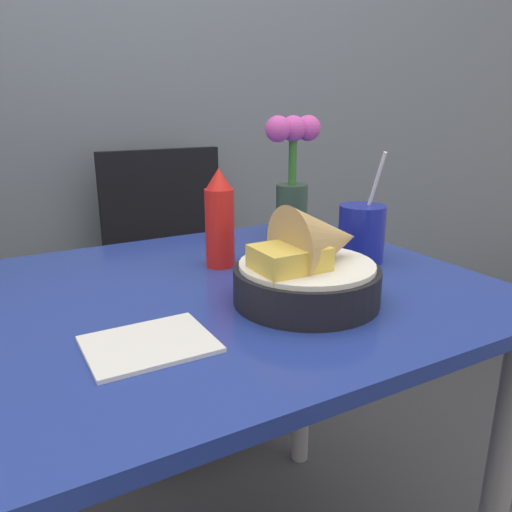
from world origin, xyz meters
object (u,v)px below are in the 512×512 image
chair_far_window (174,268)px  ketchup_bottle (220,220)px  flower_vase (292,174)px  drink_cup (362,235)px  food_basket (311,267)px

chair_far_window → ketchup_bottle: (-0.12, -0.62, 0.30)m
chair_far_window → flower_vase: size_ratio=3.20×
drink_cup → ketchup_bottle: bearing=156.9°
ketchup_bottle → flower_vase: 0.27m
food_basket → drink_cup: bearing=30.5°
drink_cup → flower_vase: 0.24m
chair_far_window → flower_vase: (0.12, -0.51, 0.36)m
chair_far_window → drink_cup: size_ratio=4.00×
chair_far_window → drink_cup: bearing=-79.0°
food_basket → ketchup_bottle: (-0.05, 0.24, 0.03)m
drink_cup → flower_vase: size_ratio=0.80×
ketchup_bottle → drink_cup: drink_cup is taller
drink_cup → flower_vase: (-0.02, 0.22, 0.10)m
food_basket → drink_cup: 0.25m
drink_cup → flower_vase: flower_vase is taller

